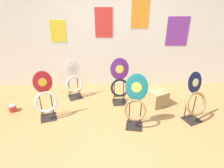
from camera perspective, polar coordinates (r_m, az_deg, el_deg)
ground_plane at (r=3.19m, az=1.88°, el=-17.37°), size 14.00×14.00×0.00m
wall_back at (r=4.51m, az=0.73°, el=15.03°), size 8.00×0.07×2.60m
toilet_seat_display_crimson_swirl at (r=3.70m, az=-18.59°, el=-3.49°), size 0.42×0.35×0.91m
toilet_seat_display_teal_sax at (r=3.33m, az=6.75°, el=-5.21°), size 0.41×0.33×0.95m
toilet_seat_display_white_plain at (r=4.27m, az=-10.85°, el=0.88°), size 0.39×0.37×0.85m
toilet_seat_display_navy_moon at (r=3.75m, az=22.72°, el=-4.26°), size 0.48×0.40×0.91m
toilet_seat_display_purple_note at (r=3.98m, az=2.21°, el=0.26°), size 0.38×0.31×0.95m
paint_can at (r=4.34m, az=-26.58°, el=-6.11°), size 0.15×0.15×0.13m
storage_box at (r=4.15m, az=12.77°, el=-3.82°), size 0.46×0.46×0.31m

